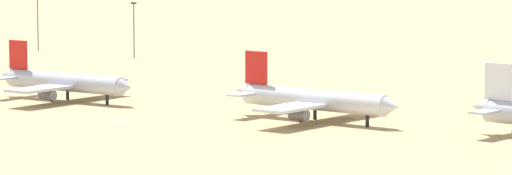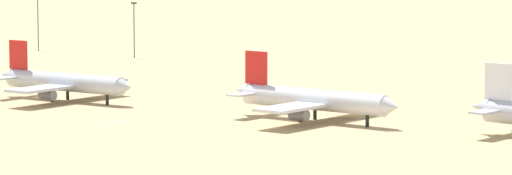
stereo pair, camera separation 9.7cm
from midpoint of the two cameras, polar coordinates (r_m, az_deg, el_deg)
name	(u,v)px [view 1 (the left image)]	position (r m, az deg, el deg)	size (l,w,h in m)	color
ground	(117,121)	(251.13, -6.02, -1.46)	(4000.00, 4000.00, 0.00)	tan
parked_jet_red_3	(64,82)	(283.94, -8.29, 0.23)	(37.36, 31.22, 12.38)	silver
parked_jet_red_4	(312,100)	(249.57, 2.43, -0.52)	(38.10, 32.07, 12.59)	silver
light_pole_west	(38,20)	(415.18, -9.38, 2.88)	(1.80, 0.50, 16.68)	#59595E
light_pole_mid	(134,26)	(386.33, -5.28, 2.65)	(1.80, 0.50, 16.23)	#59595E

